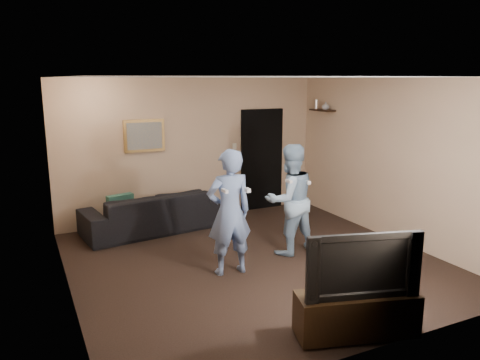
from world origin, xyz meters
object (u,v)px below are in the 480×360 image
television (359,262)px  wii_player_right (290,200)px  sofa (152,212)px  wii_player_left (229,212)px  tv_console (356,314)px

television → wii_player_right: (0.62, 2.32, 0.02)m
sofa → wii_player_left: wii_player_left is taller
wii_player_left → sofa: bearing=101.9°
wii_player_left → tv_console: bearing=-76.3°
sofa → tv_console: 4.34m
wii_player_right → sofa: bearing=129.7°
wii_player_left → wii_player_right: wii_player_left is taller
tv_console → wii_player_left: size_ratio=0.73×
tv_console → wii_player_left: bearing=119.8°
sofa → wii_player_left: size_ratio=1.37×
sofa → television: size_ratio=2.00×
wii_player_right → tv_console: bearing=-105.0°
wii_player_left → wii_player_right: 1.16m
sofa → wii_player_left: bearing=94.6°
sofa → wii_player_right: wii_player_right is taller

